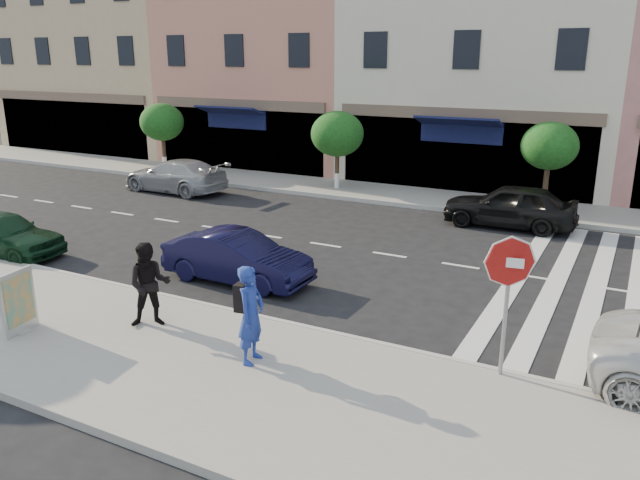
{
  "coord_description": "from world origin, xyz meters",
  "views": [
    {
      "loc": [
        5.96,
        -11.44,
        5.34
      ],
      "look_at": [
        -0.2,
        0.24,
        1.4
      ],
      "focal_mm": 35.0,
      "sensor_mm": 36.0,
      "label": 1
    }
  ],
  "objects": [
    {
      "name": "stop_sign",
      "position": [
        4.25,
        -1.67,
        1.93
      ],
      "size": [
        0.85,
        0.18,
        2.44
      ],
      "rotation": [
        0.0,
        0.0,
        0.16
      ],
      "color": "gray",
      "rests_on": "sidewalk_near"
    },
    {
      "name": "building_west_far",
      "position": [
        -22.0,
        17.0,
        6.0
      ],
      "size": [
        12.0,
        9.0,
        12.0
      ],
      "primitive_type": "cube",
      "color": "tan",
      "rests_on": "ground"
    },
    {
      "name": "building_west_mid",
      "position": [
        -11.0,
        17.0,
        7.0
      ],
      "size": [
        10.0,
        9.0,
        14.0
      ],
      "primitive_type": "cube",
      "color": "tan",
      "rests_on": "ground"
    },
    {
      "name": "walker",
      "position": [
        -2.34,
        -2.87,
        1.0
      ],
      "size": [
        1.05,
        1.02,
        1.71
      ],
      "primitive_type": "imported",
      "rotation": [
        0.0,
        0.0,
        0.66
      ],
      "color": "black",
      "rests_on": "sidewalk_near"
    },
    {
      "name": "street_tree_wa",
      "position": [
        -14.0,
        10.8,
        2.33
      ],
      "size": [
        2.0,
        2.0,
        3.05
      ],
      "color": "#473323",
      "rests_on": "sidewalk_far"
    },
    {
      "name": "car_near_mid",
      "position": [
        -2.5,
        0.3,
        0.62
      ],
      "size": [
        3.74,
        1.31,
        1.23
      ],
      "primitive_type": "imported",
      "rotation": [
        0.0,
        0.0,
        1.57
      ],
      "color": "black",
      "rests_on": "ground"
    },
    {
      "name": "sidewalk_near",
      "position": [
        0.0,
        -3.75,
        0.07
      ],
      "size": [
        60.0,
        4.5,
        0.15
      ],
      "primitive_type": "cube",
      "color": "gray",
      "rests_on": "ground"
    },
    {
      "name": "street_tree_wb",
      "position": [
        -5.0,
        10.8,
        2.31
      ],
      "size": [
        2.1,
        2.1,
        3.06
      ],
      "color": "#473323",
      "rests_on": "sidewalk_far"
    },
    {
      "name": "ground",
      "position": [
        0.0,
        0.0,
        0.0
      ],
      "size": [
        120.0,
        120.0,
        0.0
      ],
      "primitive_type": "plane",
      "color": "black",
      "rests_on": "ground"
    },
    {
      "name": "photographer",
      "position": [
        0.28,
        -3.22,
        1.03
      ],
      "size": [
        0.5,
        0.69,
        1.77
      ],
      "primitive_type": "imported",
      "rotation": [
        0.0,
        0.0,
        1.7
      ],
      "color": "navy",
      "rests_on": "sidewalk_near"
    },
    {
      "name": "car_far_mid",
      "position": [
        2.29,
        8.51,
        0.71
      ],
      "size": [
        4.18,
        1.78,
        1.41
      ],
      "primitive_type": "imported",
      "rotation": [
        0.0,
        0.0,
        -1.54
      ],
      "color": "black",
      "rests_on": "ground"
    },
    {
      "name": "car_far_left",
      "position": [
        -10.73,
        7.71,
        0.66
      ],
      "size": [
        4.61,
        2.06,
        1.31
      ],
      "primitive_type": "imported",
      "rotation": [
        0.0,
        0.0,
        -1.62
      ],
      "color": "#999A9E",
      "rests_on": "ground"
    },
    {
      "name": "poster_board",
      "position": [
        -4.34,
        -4.32,
        0.76
      ],
      "size": [
        0.33,
        0.82,
        1.25
      ],
      "rotation": [
        0.0,
        0.0,
        0.14
      ],
      "color": "beige",
      "rests_on": "sidewalk_near"
    },
    {
      "name": "building_centre",
      "position": [
        -0.5,
        17.0,
        5.5
      ],
      "size": [
        11.0,
        9.0,
        11.0
      ],
      "primitive_type": "cube",
      "color": "beige",
      "rests_on": "ground"
    },
    {
      "name": "street_tree_c",
      "position": [
        3.0,
        10.8,
        2.36
      ],
      "size": [
        1.9,
        1.9,
        3.04
      ],
      "color": "#473323",
      "rests_on": "sidewalk_far"
    },
    {
      "name": "car_near_left",
      "position": [
        -9.43,
        -1.0,
        0.62
      ],
      "size": [
        3.77,
        1.79,
        1.24
      ],
      "primitive_type": "imported",
      "rotation": [
        0.0,
        0.0,
        1.66
      ],
      "color": "black",
      "rests_on": "ground"
    },
    {
      "name": "sidewalk_far",
      "position": [
        0.0,
        11.0,
        0.07
      ],
      "size": [
        60.0,
        3.0,
        0.15
      ],
      "primitive_type": "cube",
      "color": "gray",
      "rests_on": "ground"
    }
  ]
}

